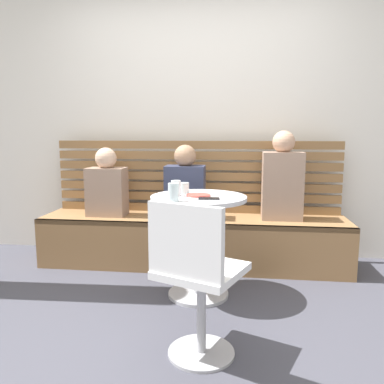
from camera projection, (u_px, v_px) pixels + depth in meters
ground at (168, 332)px, 2.30m from camera, size 8.00×8.00×0.00m
back_wall at (198, 105)px, 3.69m from camera, size 5.20×0.10×2.90m
booth_bench at (193, 241)px, 3.44m from camera, size 2.70×0.52×0.44m
booth_backrest at (196, 176)px, 3.59m from camera, size 2.65×0.04×0.67m
cafe_table at (199, 226)px, 2.74m from camera, size 0.68×0.68×0.74m
white_chair at (196, 275)px, 1.95m from camera, size 0.52×0.52×0.85m
person_adult at (282, 180)px, 3.29m from camera, size 0.34×0.22×0.76m
person_child_left at (185, 186)px, 3.34m from camera, size 0.34×0.22×0.64m
person_child_middle at (107, 186)px, 3.46m from camera, size 0.34×0.22×0.61m
cup_water_clear at (176, 188)px, 2.70m from camera, size 0.07×0.07×0.11m
cup_glass_short at (184, 188)px, 2.81m from camera, size 0.08×0.08×0.08m
cup_glass_tall at (173, 192)px, 2.48m from camera, size 0.07×0.07×0.12m
plate_small at (199, 195)px, 2.70m from camera, size 0.17×0.17×0.01m
phone_on_table at (209, 198)px, 2.58m from camera, size 0.14×0.08×0.01m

